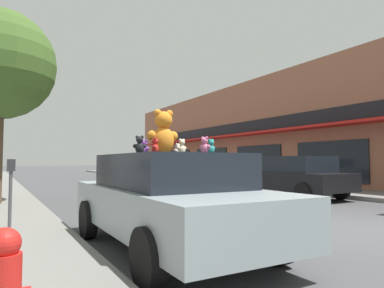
% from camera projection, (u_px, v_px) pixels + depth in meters
% --- Properties ---
extents(ground_plane, '(260.00, 260.00, 0.00)m').
position_uv_depth(ground_plane, '(345.00, 229.00, 6.98)').
color(ground_plane, '#424244').
extents(storefront_row, '(15.33, 37.27, 6.70)m').
position_uv_depth(storefront_row, '(333.00, 135.00, 24.99)').
color(storefront_row, '#9E6047').
rests_on(storefront_row, ground_plane).
extents(plush_art_car, '(2.07, 4.59, 1.50)m').
position_uv_depth(plush_art_car, '(169.00, 198.00, 5.39)').
color(plush_art_car, '#8C999E').
rests_on(plush_art_car, ground_plane).
extents(teddy_bear_giant, '(0.54, 0.33, 0.74)m').
position_uv_depth(teddy_bear_giant, '(163.00, 133.00, 5.64)').
color(teddy_bear_giant, orange).
rests_on(teddy_bear_giant, plush_art_car).
extents(teddy_bear_red, '(0.15, 0.20, 0.26)m').
position_uv_depth(teddy_bear_red, '(155.00, 146.00, 5.32)').
color(teddy_bear_red, red).
rests_on(teddy_bear_red, plush_art_car).
extents(teddy_bear_black, '(0.21, 0.15, 0.27)m').
position_uv_depth(teddy_bear_black, '(140.00, 145.00, 5.06)').
color(teddy_bear_black, black).
rests_on(teddy_bear_black, plush_art_car).
extents(teddy_bear_white, '(0.16, 0.12, 0.21)m').
position_uv_depth(teddy_bear_white, '(178.00, 149.00, 6.17)').
color(teddy_bear_white, white).
rests_on(teddy_bear_white, plush_art_car).
extents(teddy_bear_teal, '(0.18, 0.12, 0.25)m').
position_uv_depth(teddy_bear_teal, '(211.00, 147.00, 5.44)').
color(teddy_bear_teal, teal).
rests_on(teddy_bear_teal, plush_art_car).
extents(teddy_bear_cream, '(0.20, 0.13, 0.27)m').
position_uv_depth(teddy_bear_cream, '(182.00, 147.00, 5.75)').
color(teddy_bear_cream, beige).
rests_on(teddy_bear_cream, plush_art_car).
extents(teddy_bear_green, '(0.23, 0.21, 0.33)m').
position_uv_depth(teddy_bear_green, '(162.00, 147.00, 6.39)').
color(teddy_bear_green, green).
rests_on(teddy_bear_green, plush_art_car).
extents(teddy_bear_purple, '(0.16, 0.22, 0.29)m').
position_uv_depth(teddy_bear_purple, '(144.00, 148.00, 6.24)').
color(teddy_bear_purple, purple).
rests_on(teddy_bear_purple, plush_art_car).
extents(teddy_bear_pink, '(0.15, 0.20, 0.27)m').
position_uv_depth(teddy_bear_pink, '(205.00, 146.00, 5.21)').
color(teddy_bear_pink, pink).
rests_on(teddy_bear_pink, plush_art_car).
extents(parked_car_far_center, '(2.14, 4.26, 1.59)m').
position_uv_depth(parked_car_far_center, '(294.00, 176.00, 13.09)').
color(parked_car_far_center, black).
rests_on(parked_car_far_center, ground_plane).
extents(parked_car_far_right, '(1.99, 4.73, 1.54)m').
position_uv_depth(parked_car_far_right, '(217.00, 172.00, 17.64)').
color(parked_car_far_right, '#B7B7BC').
rests_on(parked_car_far_right, ground_plane).
extents(parking_meter, '(0.14, 0.10, 1.27)m').
position_uv_depth(parking_meter, '(11.00, 184.00, 6.29)').
color(parking_meter, '#4C4C51').
rests_on(parking_meter, sidewalk_near).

